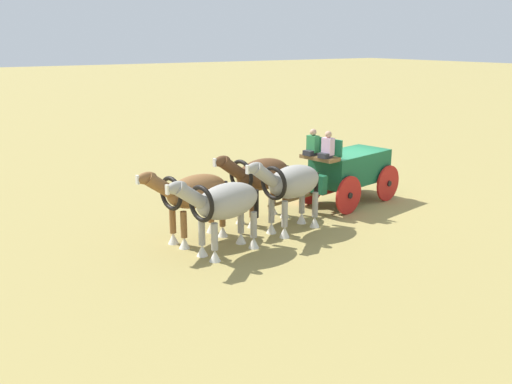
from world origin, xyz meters
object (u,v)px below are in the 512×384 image
at_px(draft_horse_rear_near, 291,184).
at_px(draft_horse_lead_off, 193,194).
at_px(draft_horse_lead_near, 224,204).
at_px(draft_horse_rear_off, 260,177).
at_px(show_wagon, 348,169).

bearing_deg(draft_horse_rear_near, draft_horse_lead_off, -16.10).
height_order(draft_horse_rear_near, draft_horse_lead_near, draft_horse_rear_near).
relative_size(draft_horse_rear_off, draft_horse_lead_off, 1.03).
relative_size(draft_horse_rear_near, draft_horse_lead_near, 0.98).
xyz_separation_m(show_wagon, draft_horse_rear_off, (3.65, 0.01, 0.21)).
bearing_deg(draft_horse_lead_off, draft_horse_rear_near, 163.90).
relative_size(draft_horse_rear_near, draft_horse_rear_off, 0.96).
bearing_deg(draft_horse_lead_off, draft_horse_lead_near, 100.54).
xyz_separation_m(show_wagon, draft_horse_lead_off, (6.22, 0.48, 0.16)).
height_order(show_wagon, draft_horse_rear_off, show_wagon).
bearing_deg(draft_horse_lead_near, draft_horse_lead_off, -79.46).
bearing_deg(draft_horse_rear_off, draft_horse_lead_off, 10.40).
height_order(draft_horse_rear_off, draft_horse_lead_off, draft_horse_rear_off).
height_order(show_wagon, draft_horse_lead_near, show_wagon).
relative_size(draft_horse_rear_off, draft_horse_lead_near, 1.02).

